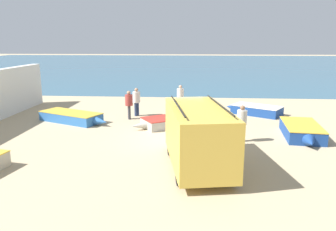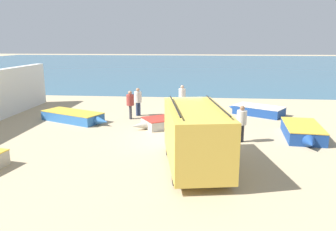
{
  "view_description": "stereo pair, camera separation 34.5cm",
  "coord_description": "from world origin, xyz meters",
  "px_view_note": "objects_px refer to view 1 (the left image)",
  "views": [
    {
      "loc": [
        0.72,
        -15.43,
        4.72
      ],
      "look_at": [
        -0.45,
        0.74,
        1.0
      ],
      "focal_mm": 35.0,
      "sensor_mm": 36.0,
      "label": 1
    },
    {
      "loc": [
        1.07,
        -15.4,
        4.72
      ],
      "look_at": [
        -0.45,
        0.74,
        1.0
      ],
      "focal_mm": 35.0,
      "sensor_mm": 36.0,
      "label": 2
    }
  ],
  "objects_px": {
    "parked_van": "(198,135)",
    "fisherman_2": "(129,102)",
    "fishing_rowboat_2": "(302,131)",
    "fisherman_1": "(242,120)",
    "fishing_rowboat_3": "(255,110)",
    "fisherman_3": "(136,99)",
    "fishing_rowboat_0": "(73,117)",
    "fishing_rowboat_4": "(174,121)",
    "fisherman_0": "(180,96)"
  },
  "relations": [
    {
      "from": "parked_van",
      "to": "fisherman_2",
      "type": "relative_size",
      "value": 2.93
    },
    {
      "from": "fishing_rowboat_2",
      "to": "fisherman_2",
      "type": "distance_m",
      "value": 9.89
    },
    {
      "from": "fisherman_1",
      "to": "fisherman_2",
      "type": "xyz_separation_m",
      "value": [
        -6.2,
        4.14,
        -0.01
      ]
    },
    {
      "from": "fishing_rowboat_3",
      "to": "fisherman_3",
      "type": "distance_m",
      "value": 7.76
    },
    {
      "from": "fishing_rowboat_0",
      "to": "fisherman_3",
      "type": "relative_size",
      "value": 2.57
    },
    {
      "from": "fishing_rowboat_0",
      "to": "fishing_rowboat_4",
      "type": "relative_size",
      "value": 1.03
    },
    {
      "from": "fishing_rowboat_4",
      "to": "fisherman_0",
      "type": "xyz_separation_m",
      "value": [
        0.2,
        3.98,
        0.8
      ]
    },
    {
      "from": "fishing_rowboat_2",
      "to": "fisherman_2",
      "type": "bearing_deg",
      "value": -102.67
    },
    {
      "from": "fisherman_1",
      "to": "fisherman_3",
      "type": "distance_m",
      "value": 7.78
    },
    {
      "from": "fisherman_0",
      "to": "fisherman_2",
      "type": "distance_m",
      "value": 4.0
    },
    {
      "from": "fishing_rowboat_3",
      "to": "fishing_rowboat_4",
      "type": "xyz_separation_m",
      "value": [
        -5.13,
        -3.31,
        -0.03
      ]
    },
    {
      "from": "fishing_rowboat_0",
      "to": "fishing_rowboat_3",
      "type": "distance_m",
      "value": 11.55
    },
    {
      "from": "parked_van",
      "to": "fisherman_3",
      "type": "height_order",
      "value": "parked_van"
    },
    {
      "from": "parked_van",
      "to": "fishing_rowboat_2",
      "type": "bearing_deg",
      "value": -60.11
    },
    {
      "from": "fishing_rowboat_3",
      "to": "fishing_rowboat_0",
      "type": "bearing_deg",
      "value": 47.19
    },
    {
      "from": "fishing_rowboat_4",
      "to": "fisherman_1",
      "type": "height_order",
      "value": "fisherman_1"
    },
    {
      "from": "fishing_rowboat_0",
      "to": "fisherman_2",
      "type": "xyz_separation_m",
      "value": [
        3.22,
        0.95,
        0.76
      ]
    },
    {
      "from": "fisherman_1",
      "to": "fishing_rowboat_2",
      "type": "bearing_deg",
      "value": -114.5
    },
    {
      "from": "fishing_rowboat_2",
      "to": "fisherman_0",
      "type": "bearing_deg",
      "value": -126.41
    },
    {
      "from": "parked_van",
      "to": "fisherman_3",
      "type": "bearing_deg",
      "value": 14.15
    },
    {
      "from": "fishing_rowboat_4",
      "to": "fisherman_3",
      "type": "height_order",
      "value": "fisherman_3"
    },
    {
      "from": "fishing_rowboat_2",
      "to": "fishing_rowboat_4",
      "type": "bearing_deg",
      "value": -99.43
    },
    {
      "from": "fisherman_3",
      "to": "parked_van",
      "type": "bearing_deg",
      "value": -26.1
    },
    {
      "from": "fishing_rowboat_3",
      "to": "fisherman_2",
      "type": "xyz_separation_m",
      "value": [
        -7.97,
        -1.93,
        0.75
      ]
    },
    {
      "from": "fishing_rowboat_0",
      "to": "fisherman_2",
      "type": "relative_size",
      "value": 2.64
    },
    {
      "from": "fisherman_2",
      "to": "fisherman_3",
      "type": "bearing_deg",
      "value": 54.09
    },
    {
      "from": "fishing_rowboat_0",
      "to": "fishing_rowboat_4",
      "type": "bearing_deg",
      "value": 20.26
    },
    {
      "from": "fishing_rowboat_0",
      "to": "fishing_rowboat_3",
      "type": "height_order",
      "value": "fishing_rowboat_3"
    },
    {
      "from": "fishing_rowboat_3",
      "to": "fisherman_0",
      "type": "relative_size",
      "value": 2.06
    },
    {
      "from": "parked_van",
      "to": "fishing_rowboat_3",
      "type": "xyz_separation_m",
      "value": [
        3.92,
        9.49,
        -0.98
      ]
    },
    {
      "from": "fishing_rowboat_0",
      "to": "fisherman_3",
      "type": "bearing_deg",
      "value": 52.55
    },
    {
      "from": "parked_van",
      "to": "fishing_rowboat_2",
      "type": "distance_m",
      "value": 6.9
    },
    {
      "from": "fishing_rowboat_4",
      "to": "fishing_rowboat_0",
      "type": "bearing_deg",
      "value": -35.62
    },
    {
      "from": "fisherman_3",
      "to": "fisherman_2",
      "type": "bearing_deg",
      "value": -67.99
    },
    {
      "from": "fishing_rowboat_2",
      "to": "fishing_rowboat_3",
      "type": "bearing_deg",
      "value": -158.88
    },
    {
      "from": "parked_van",
      "to": "fishing_rowboat_4",
      "type": "bearing_deg",
      "value": 1.45
    },
    {
      "from": "fisherman_1",
      "to": "fisherman_2",
      "type": "relative_size",
      "value": 1.01
    },
    {
      "from": "fisherman_0",
      "to": "fishing_rowboat_0",
      "type": "bearing_deg",
      "value": 79.32
    },
    {
      "from": "fishing_rowboat_0",
      "to": "fisherman_3",
      "type": "distance_m",
      "value": 4.08
    },
    {
      "from": "fishing_rowboat_3",
      "to": "fisherman_2",
      "type": "relative_size",
      "value": 2.1
    },
    {
      "from": "fishing_rowboat_2",
      "to": "fishing_rowboat_3",
      "type": "height_order",
      "value": "fishing_rowboat_2"
    },
    {
      "from": "fisherman_0",
      "to": "fisherman_2",
      "type": "xyz_separation_m",
      "value": [
        -3.05,
        -2.59,
        -0.02
      ]
    },
    {
      "from": "fisherman_2",
      "to": "fisherman_3",
      "type": "distance_m",
      "value": 0.99
    },
    {
      "from": "parked_van",
      "to": "fishing_rowboat_0",
      "type": "bearing_deg",
      "value": 38.09
    },
    {
      "from": "fisherman_0",
      "to": "fisherman_2",
      "type": "height_order",
      "value": "fisherman_0"
    },
    {
      "from": "parked_van",
      "to": "fisherman_2",
      "type": "xyz_separation_m",
      "value": [
        -4.05,
        7.57,
        -0.23
      ]
    },
    {
      "from": "fishing_rowboat_2",
      "to": "fishing_rowboat_3",
      "type": "distance_m",
      "value": 5.32
    },
    {
      "from": "fishing_rowboat_2",
      "to": "fishing_rowboat_4",
      "type": "distance_m",
      "value": 6.74
    },
    {
      "from": "fisherman_1",
      "to": "fisherman_3",
      "type": "bearing_deg",
      "value": 8.27
    },
    {
      "from": "fisherman_2",
      "to": "fishing_rowboat_3",
      "type": "bearing_deg",
      "value": -4.19
    }
  ]
}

